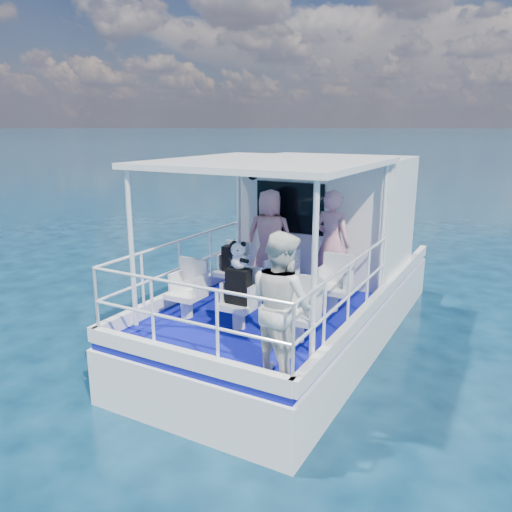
{
  "coord_description": "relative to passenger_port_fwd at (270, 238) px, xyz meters",
  "views": [
    {
      "loc": [
        3.35,
        -6.71,
        3.65
      ],
      "look_at": [
        -0.11,
        -0.4,
        1.77
      ],
      "focal_mm": 35.0,
      "sensor_mm": 36.0,
      "label": 1
    }
  ],
  "objects": [
    {
      "name": "passenger_port_fwd",
      "position": [
        0.0,
        0.0,
        0.0
      ],
      "size": [
        0.73,
        0.61,
        1.7
      ],
      "primitive_type": "imported",
      "rotation": [
        0.0,
        0.0,
        3.42
      ],
      "color": "pink",
      "rests_on": "deck"
    },
    {
      "name": "passenger_stbd_fwd",
      "position": [
        1.18,
        -0.06,
        0.04
      ],
      "size": [
        0.71,
        0.52,
        1.77
      ],
      "primitive_type": "imported",
      "rotation": [
        0.0,
        0.0,
        2.98
      ],
      "color": "pink",
      "rests_on": "deck"
    },
    {
      "name": "panda",
      "position": [
        0.58,
        -2.04,
        0.22
      ],
      "size": [
        0.25,
        0.21,
        0.38
      ],
      "primitive_type": null,
      "color": "white",
      "rests_on": "backpack_center"
    },
    {
      "name": "seat_port_fwd",
      "position": [
        -0.34,
        -0.72,
        -0.66
      ],
      "size": [
        0.48,
        0.46,
        0.38
      ],
      "primitive_type": "cube",
      "color": "silver",
      "rests_on": "deck"
    },
    {
      "name": "passenger_stbd_aft",
      "position": [
        1.66,
        -2.94,
        -0.01
      ],
      "size": [
        1.0,
        0.91,
        1.67
      ],
      "primitive_type": "imported",
      "rotation": [
        0.0,
        0.0,
        2.72
      ],
      "color": "silver",
      "rests_on": "deck"
    },
    {
      "name": "hull",
      "position": [
        0.56,
        0.08,
        -1.75
      ],
      "size": [
        3.0,
        7.0,
        1.6
      ],
      "primitive_type": "cube",
      "color": "white",
      "rests_on": "ground"
    },
    {
      "name": "deck",
      "position": [
        0.56,
        0.08,
        -0.9
      ],
      "size": [
        2.9,
        6.9,
        0.1
      ],
      "primitive_type": "cube",
      "color": "#090B80",
      "rests_on": "hull"
    },
    {
      "name": "seat_stbd_fwd",
      "position": [
        1.46,
        -0.72,
        -0.66
      ],
      "size": [
        0.48,
        0.46,
        0.38
      ],
      "primitive_type": "cube",
      "color": "silver",
      "rests_on": "deck"
    },
    {
      "name": "railings",
      "position": [
        0.56,
        -1.5,
        -0.35
      ],
      "size": [
        2.84,
        3.59,
        1.0
      ],
      "primitive_type": null,
      "color": "white",
      "rests_on": "deck"
    },
    {
      "name": "seat_center_aft",
      "position": [
        0.56,
        -2.02,
        -0.66
      ],
      "size": [
        0.48,
        0.46,
        0.38
      ],
      "primitive_type": "cube",
      "color": "silver",
      "rests_on": "deck"
    },
    {
      "name": "ground",
      "position": [
        0.56,
        -0.92,
        -1.75
      ],
      "size": [
        2000.0,
        2000.0,
        0.0
      ],
      "primitive_type": "plane",
      "color": "#061E32",
      "rests_on": "ground"
    },
    {
      "name": "canopy",
      "position": [
        0.56,
        -1.12,
        1.39
      ],
      "size": [
        3.0,
        3.2,
        0.08
      ],
      "primitive_type": "cube",
      "color": "white",
      "rests_on": "cabin"
    },
    {
      "name": "canopy_posts",
      "position": [
        0.56,
        -1.17,
        0.25
      ],
      "size": [
        2.77,
        2.97,
        2.2
      ],
      "color": "white",
      "rests_on": "deck"
    },
    {
      "name": "cabin",
      "position": [
        0.56,
        1.38,
        0.25
      ],
      "size": [
        2.85,
        2.0,
        2.2
      ],
      "primitive_type": "cube",
      "color": "white",
      "rests_on": "deck"
    },
    {
      "name": "seat_center_fwd",
      "position": [
        0.56,
        -0.72,
        -0.66
      ],
      "size": [
        0.48,
        0.46,
        0.38
      ],
      "primitive_type": "cube",
      "color": "silver",
      "rests_on": "deck"
    },
    {
      "name": "compact_camera",
      "position": [
        -0.31,
        -0.73,
        -0.01
      ],
      "size": [
        0.09,
        0.05,
        0.05
      ],
      "primitive_type": "cube",
      "color": "black",
      "rests_on": "backpack_port"
    },
    {
      "name": "seat_port_aft",
      "position": [
        -0.34,
        -2.02,
        -0.66
      ],
      "size": [
        0.48,
        0.46,
        0.38
      ],
      "primitive_type": "cube",
      "color": "silver",
      "rests_on": "deck"
    },
    {
      "name": "backpack_port",
      "position": [
        -0.31,
        -0.75,
        -0.25
      ],
      "size": [
        0.33,
        0.19,
        0.43
      ],
      "primitive_type": "cube",
      "color": "black",
      "rests_on": "seat_port_fwd"
    },
    {
      "name": "backpack_center",
      "position": [
        0.58,
        -2.04,
        -0.22
      ],
      "size": [
        0.33,
        0.19,
        0.49
      ],
      "primitive_type": "cube",
      "color": "black",
      "rests_on": "seat_center_aft"
    },
    {
      "name": "seat_stbd_aft",
      "position": [
        1.46,
        -2.02,
        -0.66
      ],
      "size": [
        0.48,
        0.46,
        0.38
      ],
      "primitive_type": "cube",
      "color": "silver",
      "rests_on": "deck"
    }
  ]
}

